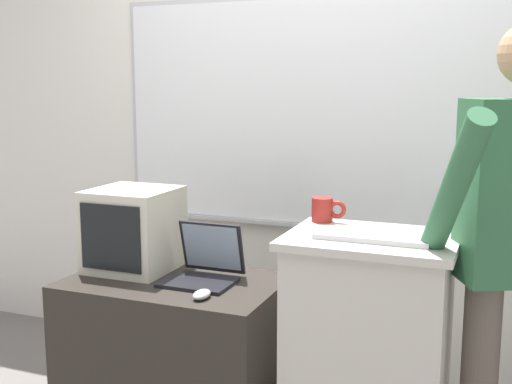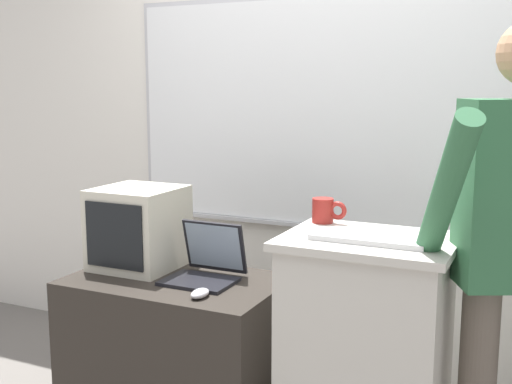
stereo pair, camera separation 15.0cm
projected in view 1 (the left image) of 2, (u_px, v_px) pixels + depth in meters
name	position (u px, v px, depth m)	size (l,w,h in m)	color
back_wall	(330.00, 121.00, 3.35)	(6.40, 0.17, 2.65)	silver
lectern_podium	(368.00, 359.00, 2.44)	(0.62, 0.49, 0.97)	#BCB7AD
side_desk	(175.00, 357.00, 2.78)	(0.91, 0.57, 0.69)	#28231E
laptop	(205.00, 265.00, 2.72)	(0.29, 0.28, 0.24)	black
wireless_keyboard	(373.00, 237.00, 2.30)	(0.41, 0.14, 0.02)	silver
computer_mouse_by_laptop	(202.00, 294.00, 2.49)	(0.06, 0.10, 0.03)	#BCBCC1
crt_monitor	(134.00, 229.00, 2.87)	(0.36, 0.36, 0.36)	beige
coffee_mug	(324.00, 210.00, 2.59)	(0.14, 0.09, 0.10)	maroon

